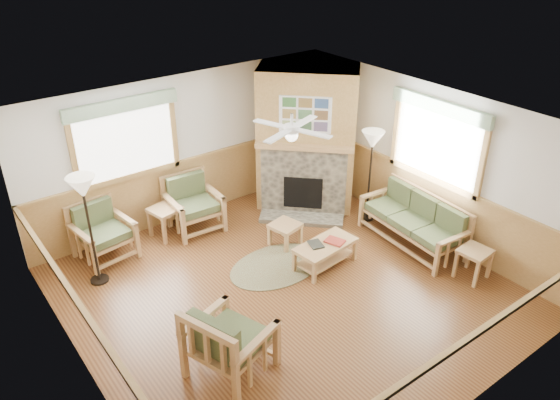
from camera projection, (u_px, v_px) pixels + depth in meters
floor at (287, 291)px, 8.35m from camera, size 6.00×6.00×0.01m
ceiling at (288, 124)px, 7.07m from camera, size 6.00×6.00×0.01m
wall_back at (186, 148)px, 9.82m from camera, size 6.00×0.02×2.70m
wall_front at (465, 331)px, 5.60m from camera, size 6.00×0.02×2.70m
wall_left at (76, 295)px, 6.12m from camera, size 0.02×6.00×2.70m
wall_right at (426, 162)px, 9.29m from camera, size 0.02×6.00×2.70m
wainscot at (287, 261)px, 8.09m from camera, size 6.00×6.00×1.10m
fireplace at (307, 138)px, 10.23m from camera, size 3.11×3.11×2.70m
window_back at (119, 97)px, 8.64m from camera, size 1.90×0.16×1.50m
window_right at (444, 98)px, 8.57m from camera, size 0.16×1.90×1.50m
ceiling_fan at (292, 116)px, 7.45m from camera, size 1.59×1.59×0.36m
sofa at (413, 221)px, 9.33m from camera, size 1.96×0.93×0.88m
armchair_back_left at (103, 233)px, 8.94m from camera, size 0.94×0.94×0.94m
armchair_back_right at (194, 204)px, 9.75m from camera, size 0.92×0.92×0.97m
armchair_left at (230, 339)px, 6.69m from camera, size 1.14×1.14×1.01m
coffee_table at (325, 254)px, 8.85m from camera, size 1.09×0.62×0.42m
end_table_chairs at (166, 222)px, 9.63m from camera, size 0.59×0.57×0.56m
end_table_sofa at (473, 264)px, 8.54m from camera, size 0.49×0.47×0.51m
footstool at (285, 234)px, 9.42m from camera, size 0.55×0.55×0.40m
braided_rug at (277, 266)px, 8.92m from camera, size 1.73×1.73×0.01m
floor_lamp_left at (90, 231)px, 8.14m from camera, size 0.52×0.52×1.82m
floor_lamp_right at (370, 176)px, 9.88m from camera, size 0.41×0.41×1.76m
book_red at (335, 240)px, 8.78m from camera, size 0.31×0.36×0.03m
book_dark at (316, 244)px, 8.71m from camera, size 0.27×0.32×0.03m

